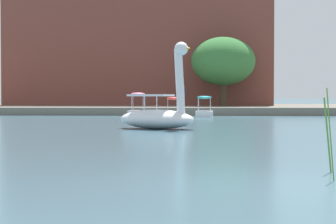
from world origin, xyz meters
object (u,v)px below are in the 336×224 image
(tree_broadleaf_behind_dock, at_px, (223,61))
(person_on_path, at_px, (183,95))
(pedal_boat_red, at_px, (173,111))
(pedal_boat_pink, at_px, (138,110))
(swan_boat, at_px, (159,113))
(pedal_boat_teal, at_px, (204,110))

(tree_broadleaf_behind_dock, height_order, person_on_path, tree_broadleaf_behind_dock)
(pedal_boat_red, relative_size, pedal_boat_pink, 0.95)
(pedal_boat_red, bearing_deg, swan_boat, -90.37)
(pedal_boat_red, relative_size, tree_broadleaf_behind_dock, 0.26)
(pedal_boat_red, xyz_separation_m, pedal_boat_pink, (-2.30, 0.30, 0.05))
(swan_boat, distance_m, pedal_boat_red, 13.99)
(swan_boat, xyz_separation_m, pedal_boat_teal, (2.08, 14.04, -0.21))
(tree_broadleaf_behind_dock, bearing_deg, pedal_boat_red, -112.37)
(swan_boat, distance_m, person_on_path, 19.45)
(pedal_boat_pink, relative_size, tree_broadleaf_behind_dock, 0.28)
(tree_broadleaf_behind_dock, bearing_deg, pedal_boat_teal, -100.59)
(pedal_boat_teal, xyz_separation_m, pedal_boat_pink, (-4.28, 0.25, 0.01))
(swan_boat, relative_size, pedal_boat_red, 1.90)
(pedal_boat_red, xyz_separation_m, tree_broadleaf_behind_dock, (3.63, 8.81, 3.70))
(pedal_boat_teal, xyz_separation_m, pedal_boat_red, (-1.99, -0.05, -0.04))
(pedal_boat_teal, bearing_deg, pedal_boat_red, -178.69)
(pedal_boat_red, bearing_deg, pedal_boat_pink, 172.65)
(pedal_boat_teal, height_order, tree_broadleaf_behind_dock, tree_broadleaf_behind_dock)
(pedal_boat_red, bearing_deg, tree_broadleaf_behind_dock, 67.63)
(pedal_boat_teal, bearing_deg, tree_broadleaf_behind_dock, 79.41)
(pedal_boat_teal, distance_m, tree_broadleaf_behind_dock, 9.64)
(swan_boat, height_order, tree_broadleaf_behind_dock, tree_broadleaf_behind_dock)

